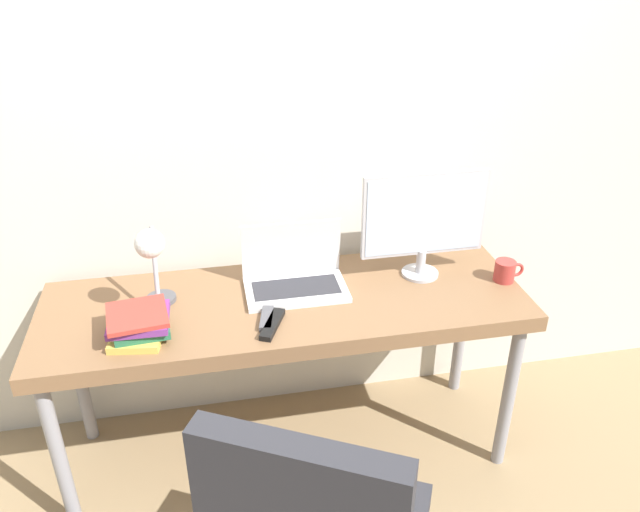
{
  "coord_description": "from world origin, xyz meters",
  "views": [
    {
      "loc": [
        -0.25,
        -1.6,
        1.93
      ],
      "look_at": [
        0.12,
        0.26,
        0.91
      ],
      "focal_mm": 35.0,
      "sensor_mm": 36.0,
      "label": 1
    }
  ],
  "objects_px": {
    "laptop": "(294,276)",
    "desk_lamp": "(152,255)",
    "mug": "(506,271)",
    "monitor": "(424,219)",
    "book_stack": "(139,325)"
  },
  "relations": [
    {
      "from": "laptop",
      "to": "desk_lamp",
      "type": "relative_size",
      "value": 1.08
    },
    {
      "from": "mug",
      "to": "monitor",
      "type": "bearing_deg",
      "value": 160.39
    },
    {
      "from": "monitor",
      "to": "desk_lamp",
      "type": "xyz_separation_m",
      "value": [
        -0.97,
        -0.11,
        0.01
      ]
    },
    {
      "from": "desk_lamp",
      "to": "book_stack",
      "type": "bearing_deg",
      "value": -117.93
    },
    {
      "from": "monitor",
      "to": "desk_lamp",
      "type": "distance_m",
      "value": 0.98
    },
    {
      "from": "book_stack",
      "to": "desk_lamp",
      "type": "bearing_deg",
      "value": 62.07
    },
    {
      "from": "desk_lamp",
      "to": "mug",
      "type": "xyz_separation_m",
      "value": [
        1.27,
        -0.0,
        -0.2
      ]
    },
    {
      "from": "laptop",
      "to": "mug",
      "type": "height_order",
      "value": "laptop"
    },
    {
      "from": "mug",
      "to": "book_stack",
      "type": "bearing_deg",
      "value": -175.12
    },
    {
      "from": "desk_lamp",
      "to": "book_stack",
      "type": "distance_m",
      "value": 0.23
    },
    {
      "from": "monitor",
      "to": "book_stack",
      "type": "height_order",
      "value": "monitor"
    },
    {
      "from": "desk_lamp",
      "to": "monitor",
      "type": "bearing_deg",
      "value": 6.23
    },
    {
      "from": "laptop",
      "to": "book_stack",
      "type": "height_order",
      "value": "laptop"
    },
    {
      "from": "desk_lamp",
      "to": "mug",
      "type": "distance_m",
      "value": 1.29
    },
    {
      "from": "laptop",
      "to": "desk_lamp",
      "type": "height_order",
      "value": "desk_lamp"
    }
  ]
}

